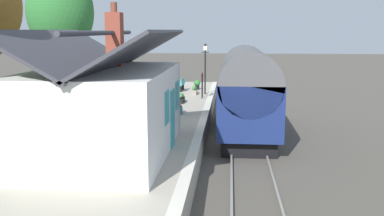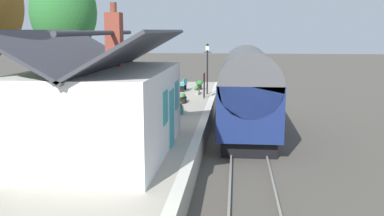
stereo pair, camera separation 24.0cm
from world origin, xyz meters
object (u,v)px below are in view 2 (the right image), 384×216
object	(u,v)px
planter_under_sign	(163,100)
station_sign_board	(204,79)
bench_near_building	(184,84)
planter_bench_right	(197,90)
planter_bench_left	(200,84)
planter_edge_near	(110,110)
planter_edge_far	(183,98)
train	(248,91)
lamp_post_platform	(207,59)
station_building	(104,108)
bench_mid_platform	(157,112)
planter_corner_building	(179,108)
tree_far_left	(64,12)
planter_by_door	(164,95)

from	to	relation	value
planter_under_sign	station_sign_board	bearing A→B (deg)	-36.18
bench_near_building	planter_bench_right	xyz separation A→B (m)	(-1.55, -1.07, -0.20)
planter_bench_left	planter_edge_near	world-z (taller)	planter_edge_near
bench_near_building	planter_edge_far	xyz separation A→B (m)	(-5.07, -0.57, -0.21)
planter_bench_right	train	bearing A→B (deg)	-156.61
train	lamp_post_platform	xyz separation A→B (m)	(7.44, 2.48, 1.11)
bench_near_building	planter_under_sign	bearing A→B (deg)	175.62
train	planter_bench_left	size ratio (longest dim) A/B	13.62
train	planter_edge_far	size ratio (longest dim) A/B	9.02
station_sign_board	station_building	bearing A→B (deg)	169.00
train	bench_mid_platform	world-z (taller)	train
lamp_post_platform	planter_corner_building	bearing A→B (deg)	172.49
train	lamp_post_platform	distance (m)	7.92
planter_under_sign	planter_edge_near	bearing A→B (deg)	155.63
planter_bench_left	planter_under_sign	bearing A→B (deg)	167.48
tree_far_left	bench_near_building	bearing A→B (deg)	-102.45
planter_by_door	planter_edge_near	bearing A→B (deg)	164.67
station_building	planter_edge_near	xyz separation A→B (m)	(5.83, 1.52, -1.15)
planter_under_sign	bench_near_building	bearing A→B (deg)	-4.38
tree_far_left	station_building	bearing A→B (deg)	-154.97
planter_under_sign	planter_bench_right	bearing A→B (deg)	-18.64
planter_by_door	station_sign_board	distance (m)	2.75
station_building	station_sign_board	distance (m)	13.18
planter_under_sign	tree_far_left	bearing A→B (deg)	47.33
station_sign_board	train	bearing A→B (deg)	-156.03
bench_near_building	planter_edge_far	distance (m)	5.11
station_building	station_sign_board	xyz separation A→B (m)	(12.94, -2.51, -0.38)
train	bench_near_building	distance (m)	9.91
planter_corner_building	planter_bench_left	distance (m)	9.47
bench_near_building	planter_edge_near	distance (m)	10.52
planter_bench_left	planter_under_sign	distance (m)	7.06
bench_mid_platform	station_sign_board	xyz separation A→B (m)	(7.54, -1.68, 0.71)
planter_bench_right	station_sign_board	xyz separation A→B (m)	(-1.60, -0.62, 0.91)
planter_corner_building	planter_bench_right	size ratio (longest dim) A/B	0.78
planter_edge_far	train	bearing A→B (deg)	-136.27
planter_by_door	planter_under_sign	world-z (taller)	planter_under_sign
planter_bench_right	lamp_post_platform	world-z (taller)	lamp_post_platform
planter_edge_near	tree_far_left	bearing A→B (deg)	29.44
planter_by_door	lamp_post_platform	size ratio (longest dim) A/B	0.21
train	bench_near_building	size ratio (longest dim) A/B	6.61
planter_under_sign	planter_edge_far	xyz separation A→B (m)	(1.02, -1.04, -0.01)
planter_corner_building	planter_bench_right	distance (m)	7.12
planter_under_sign	planter_edge_far	size ratio (longest dim) A/B	0.81
planter_bench_right	lamp_post_platform	distance (m)	2.22
station_building	tree_far_left	world-z (taller)	tree_far_left
train	planter_edge_near	world-z (taller)	train
lamp_post_platform	tree_far_left	world-z (taller)	tree_far_left
planter_bench_left	planter_bench_right	distance (m)	2.35
bench_near_building	tree_far_left	bearing A→B (deg)	77.55
station_building	planter_bench_right	xyz separation A→B (m)	(14.53, -1.89, -1.29)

